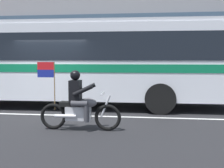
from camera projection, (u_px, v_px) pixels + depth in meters
The scene contains 7 objects.
ground_plane at pixel (52, 111), 9.86m from camera, with size 60.00×60.00×0.00m, color black.
sidewalk_curb at pixel (84, 92), 14.89m from camera, with size 28.00×3.80×0.15m, color #B7B2A8.
lane_center_stripe at pixel (46, 115), 9.27m from camera, with size 26.60×0.14×0.01m, color silver.
office_building_facade at pixel (92, 0), 16.66m from camera, with size 28.00×0.89×10.68m.
transit_bus at pixel (72, 58), 10.81m from camera, with size 12.17×2.76×3.22m.
motorcycle_with_rider at pixel (79, 105), 7.26m from camera, with size 2.20×0.64×1.78m.
fire_hydrant at pixel (142, 86), 13.46m from camera, with size 0.22×0.30×0.75m.
Camera 1 is at (3.34, -9.38, 1.87)m, focal length 44.84 mm.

